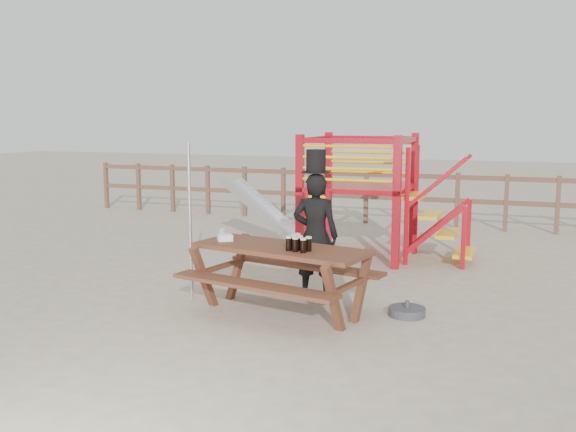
% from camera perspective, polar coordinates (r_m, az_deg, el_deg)
% --- Properties ---
extents(ground, '(60.00, 60.00, 0.00)m').
position_cam_1_polar(ground, '(7.98, -1.64, -8.50)').
color(ground, '#BAAD90').
rests_on(ground, ground).
extents(back_fence, '(15.09, 0.09, 1.20)m').
position_cam_1_polar(back_fence, '(14.44, 8.89, 2.15)').
color(back_fence, brown).
rests_on(back_fence, ground).
extents(playground_fort, '(4.71, 1.84, 2.10)m').
position_cam_1_polar(playground_fort, '(11.07, 5.95, 1.98)').
color(playground_fort, '#A80B17').
rests_on(playground_fort, ground).
extents(picnic_table, '(2.40, 1.89, 0.83)m').
position_cam_1_polar(picnic_table, '(7.79, -0.64, -4.94)').
color(picnic_table, brown).
rests_on(picnic_table, ground).
extents(man_with_hat, '(0.64, 0.46, 1.96)m').
position_cam_1_polar(man_with_hat, '(8.41, 2.46, -1.45)').
color(man_with_hat, black).
rests_on(man_with_hat, ground).
extents(metal_pole, '(0.05, 0.05, 2.06)m').
position_cam_1_polar(metal_pole, '(8.42, -8.70, -0.48)').
color(metal_pole, '#B2B2B7').
rests_on(metal_pole, ground).
extents(parasol_base, '(0.44, 0.44, 0.19)m').
position_cam_1_polar(parasol_base, '(7.94, 10.53, -8.35)').
color(parasol_base, '#3A3A3F').
rests_on(parasol_base, ground).
extents(paper_bag, '(0.23, 0.22, 0.08)m').
position_cam_1_polar(paper_bag, '(8.11, -5.62, -1.93)').
color(paper_bag, white).
rests_on(paper_bag, picnic_table).
extents(stout_pints, '(0.30, 0.33, 0.17)m').
position_cam_1_polar(stout_pints, '(7.48, 0.90, -2.43)').
color(stout_pints, black).
rests_on(stout_pints, picnic_table).
extents(empty_glasses, '(0.07, 0.07, 0.15)m').
position_cam_1_polar(empty_glasses, '(8.15, -5.90, -1.67)').
color(empty_glasses, silver).
rests_on(empty_glasses, picnic_table).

